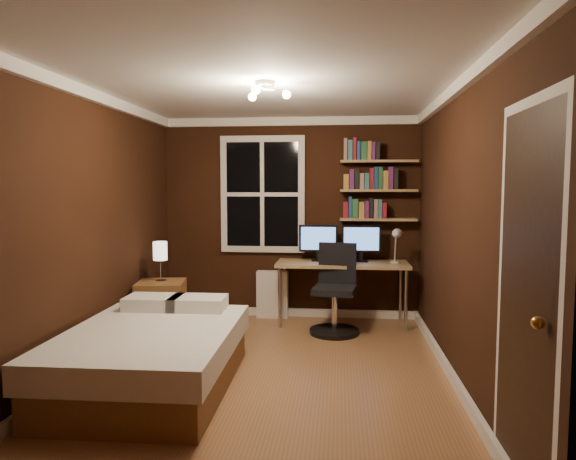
# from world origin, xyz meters

# --- Properties ---
(floor) EXTENTS (4.20, 4.20, 0.00)m
(floor) POSITION_xyz_m (0.00, 0.00, 0.00)
(floor) COLOR brown
(floor) RESTS_ON ground
(wall_back) EXTENTS (3.20, 0.04, 2.50)m
(wall_back) POSITION_xyz_m (0.00, 2.10, 1.25)
(wall_back) COLOR black
(wall_back) RESTS_ON ground
(wall_left) EXTENTS (0.04, 4.20, 2.50)m
(wall_left) POSITION_xyz_m (-1.60, 0.00, 1.25)
(wall_left) COLOR black
(wall_left) RESTS_ON ground
(wall_right) EXTENTS (0.04, 4.20, 2.50)m
(wall_right) POSITION_xyz_m (1.60, 0.00, 1.25)
(wall_right) COLOR black
(wall_right) RESTS_ON ground
(ceiling) EXTENTS (3.20, 4.20, 0.02)m
(ceiling) POSITION_xyz_m (0.00, 0.00, 2.50)
(ceiling) COLOR white
(ceiling) RESTS_ON wall_back
(window) EXTENTS (1.06, 0.06, 1.46)m
(window) POSITION_xyz_m (-0.35, 2.06, 1.55)
(window) COLOR white
(window) RESTS_ON wall_back
(door) EXTENTS (0.03, 0.82, 2.05)m
(door) POSITION_xyz_m (1.59, -1.55, 1.02)
(door) COLOR black
(door) RESTS_ON ground
(door_knob) EXTENTS (0.06, 0.06, 0.06)m
(door_knob) POSITION_xyz_m (1.55, -1.85, 1.00)
(door_knob) COLOR gold
(door_knob) RESTS_ON door
(ceiling_fixture) EXTENTS (0.44, 0.44, 0.18)m
(ceiling_fixture) POSITION_xyz_m (0.00, -0.10, 2.40)
(ceiling_fixture) COLOR beige
(ceiling_fixture) RESTS_ON ceiling
(bookshelf_lower) EXTENTS (0.92, 0.22, 0.03)m
(bookshelf_lower) POSITION_xyz_m (1.08, 1.98, 1.25)
(bookshelf_lower) COLOR tan
(bookshelf_lower) RESTS_ON wall_back
(books_row_lower) EXTENTS (0.54, 0.16, 0.23)m
(books_row_lower) POSITION_xyz_m (1.08, 1.98, 1.38)
(books_row_lower) COLOR maroon
(books_row_lower) RESTS_ON bookshelf_lower
(bookshelf_middle) EXTENTS (0.92, 0.22, 0.03)m
(bookshelf_middle) POSITION_xyz_m (1.08, 1.98, 1.60)
(bookshelf_middle) COLOR tan
(bookshelf_middle) RESTS_ON wall_back
(books_row_middle) EXTENTS (0.66, 0.16, 0.23)m
(books_row_middle) POSITION_xyz_m (1.08, 1.98, 1.73)
(books_row_middle) COLOR navy
(books_row_middle) RESTS_ON bookshelf_middle
(bookshelf_upper) EXTENTS (0.92, 0.22, 0.03)m
(bookshelf_upper) POSITION_xyz_m (1.08, 1.98, 1.95)
(bookshelf_upper) COLOR tan
(bookshelf_upper) RESTS_ON wall_back
(books_row_upper) EXTENTS (0.48, 0.16, 0.23)m
(books_row_upper) POSITION_xyz_m (1.08, 1.98, 2.08)
(books_row_upper) COLOR #285E3A
(books_row_upper) RESTS_ON bookshelf_upper
(bed) EXTENTS (1.34, 1.84, 0.62)m
(bed) POSITION_xyz_m (-0.90, -0.37, 0.26)
(bed) COLOR brown
(bed) RESTS_ON ground
(nightstand) EXTENTS (0.57, 0.57, 0.62)m
(nightstand) POSITION_xyz_m (-1.31, 1.00, 0.31)
(nightstand) COLOR brown
(nightstand) RESTS_ON ground
(bedside_lamp) EXTENTS (0.15, 0.15, 0.44)m
(bedside_lamp) POSITION_xyz_m (-1.31, 1.00, 0.84)
(bedside_lamp) COLOR beige
(bedside_lamp) RESTS_ON nightstand
(radiator) EXTENTS (0.39, 0.14, 0.59)m
(radiator) POSITION_xyz_m (-0.22, 1.99, 0.29)
(radiator) COLOR silver
(radiator) RESTS_ON ground
(desk) EXTENTS (1.57, 0.59, 0.74)m
(desk) POSITION_xyz_m (0.65, 1.79, 0.68)
(desk) COLOR tan
(desk) RESTS_ON ground
(monitor_left) EXTENTS (0.47, 0.12, 0.44)m
(monitor_left) POSITION_xyz_m (0.36, 1.86, 0.96)
(monitor_left) COLOR black
(monitor_left) RESTS_ON desk
(monitor_right) EXTENTS (0.47, 0.12, 0.44)m
(monitor_right) POSITION_xyz_m (0.88, 1.86, 0.96)
(monitor_right) COLOR black
(monitor_right) RESTS_ON desk
(desk_lamp) EXTENTS (0.14, 0.32, 0.44)m
(desk_lamp) POSITION_xyz_m (1.27, 1.70, 0.96)
(desk_lamp) COLOR silver
(desk_lamp) RESTS_ON desk
(office_chair) EXTENTS (0.55, 0.55, 1.01)m
(office_chair) POSITION_xyz_m (0.57, 1.39, 0.38)
(office_chair) COLOR black
(office_chair) RESTS_ON ground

